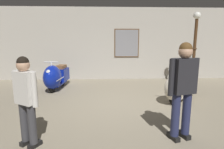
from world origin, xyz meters
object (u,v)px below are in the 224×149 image
object	(u,v)px
scooter_1	(179,87)
visitor_1	(183,85)
lamppost	(194,50)
scooter_0	(55,77)
visitor_0	(26,96)

from	to	relation	value
scooter_1	visitor_1	bearing A→B (deg)	24.74
lamppost	visitor_1	bearing A→B (deg)	-118.70
scooter_1	visitor_1	world-z (taller)	visitor_1
scooter_0	visitor_0	size ratio (longest dim) A/B	1.19
scooter_0	visitor_1	xyz separation A→B (m)	(3.15, -3.54, 0.52)
scooter_0	lamppost	bearing A→B (deg)	96.54
scooter_1	visitor_0	bearing A→B (deg)	-11.64
scooter_0	scooter_1	world-z (taller)	scooter_0
visitor_1	scooter_1	bearing A→B (deg)	-37.39
scooter_1	lamppost	size ratio (longest dim) A/B	0.53
scooter_1	visitor_0	world-z (taller)	visitor_0
scooter_0	visitor_1	bearing A→B (deg)	47.18
visitor_1	visitor_0	bearing A→B (deg)	76.99
lamppost	visitor_1	distance (m)	4.16
scooter_0	visitor_1	size ratio (longest dim) A/B	1.04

